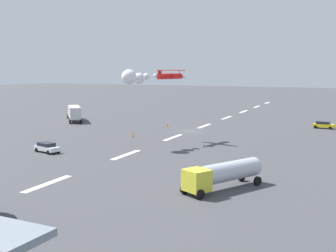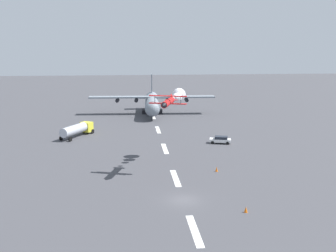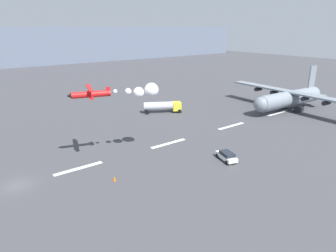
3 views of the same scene
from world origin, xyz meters
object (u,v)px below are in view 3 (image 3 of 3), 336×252
at_px(stunt_biplane_red, 132,92).
at_px(fuel_tanker_truck, 163,106).
at_px(cargo_transport_plane, 287,98).
at_px(traffic_cone_far, 114,179).
at_px(followme_car_yellow, 227,156).

height_order(stunt_biplane_red, fuel_tanker_truck, stunt_biplane_red).
height_order(cargo_transport_plane, traffic_cone_far, cargo_transport_plane).
bearing_deg(cargo_transport_plane, traffic_cone_far, -172.54).
distance_m(cargo_transport_plane, stunt_biplane_red, 48.75).
xyz_separation_m(stunt_biplane_red, fuel_tanker_truck, (20.80, 19.82, -9.72)).
bearing_deg(traffic_cone_far, followme_car_yellow, -14.97).
height_order(fuel_tanker_truck, followme_car_yellow, fuel_tanker_truck).
bearing_deg(followme_car_yellow, stunt_biplane_red, 136.65).
relative_size(stunt_biplane_red, traffic_cone_far, 18.98).
relative_size(cargo_transport_plane, fuel_tanker_truck, 3.83).
bearing_deg(cargo_transport_plane, fuel_tanker_truck, 145.70).
distance_m(stunt_biplane_red, traffic_cone_far, 14.40).
bearing_deg(stunt_biplane_red, cargo_transport_plane, 1.44).
distance_m(fuel_tanker_truck, traffic_cone_far, 37.92).
height_order(cargo_transport_plane, fuel_tanker_truck, cargo_transport_plane).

